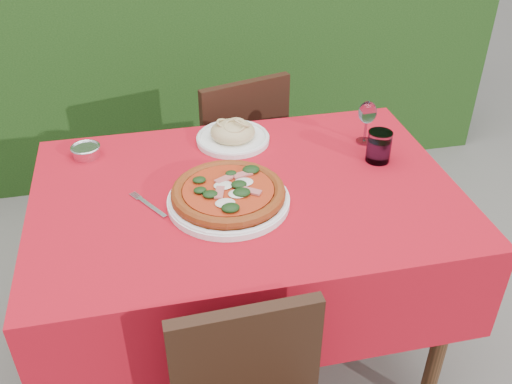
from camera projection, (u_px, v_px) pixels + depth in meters
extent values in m
plane|color=#605D57|center=(248.00, 355.00, 2.12)|extent=(60.00, 60.00, 0.00)
cube|color=black|center=(186.00, 16.00, 2.92)|extent=(3.20, 0.55, 1.60)
cube|color=#4A2A17|center=(246.00, 197.00, 1.72)|extent=(1.20, 0.80, 0.04)
cylinder|color=#4A2A17|center=(442.00, 336.00, 1.75)|extent=(0.05, 0.05, 0.70)
cylinder|color=#4A2A17|center=(86.00, 245.00, 2.11)|extent=(0.05, 0.05, 0.70)
cylinder|color=#4A2A17|center=(361.00, 209.00, 2.30)|extent=(0.05, 0.05, 0.70)
cube|color=red|center=(246.00, 231.00, 1.79)|extent=(1.26, 0.86, 0.32)
cube|color=black|center=(246.00, 370.00, 1.34)|extent=(0.36, 0.05, 0.39)
cube|color=black|center=(229.00, 159.00, 2.52)|extent=(0.46, 0.46, 0.04)
cube|color=black|center=(246.00, 130.00, 2.27)|extent=(0.37, 0.14, 0.41)
cylinder|color=black|center=(245.00, 173.00, 2.82)|extent=(0.03, 0.03, 0.38)
cylinder|color=black|center=(185.00, 190.00, 2.69)|extent=(0.03, 0.03, 0.38)
cylinder|color=black|center=(277.00, 206.00, 2.58)|extent=(0.03, 0.03, 0.38)
cylinder|color=black|center=(213.00, 227.00, 2.46)|extent=(0.03, 0.03, 0.38)
cylinder|color=white|center=(229.00, 201.00, 1.63)|extent=(0.35, 0.35, 0.02)
cylinder|color=#A74517|center=(228.00, 195.00, 1.62)|extent=(0.34, 0.34, 0.02)
cylinder|color=maroon|center=(228.00, 190.00, 1.61)|extent=(0.28, 0.28, 0.01)
cylinder|color=white|center=(233.00, 139.00, 1.94)|extent=(0.25, 0.25, 0.02)
ellipsoid|color=tan|center=(233.00, 132.00, 1.92)|extent=(0.17, 0.17, 0.07)
cylinder|color=silver|center=(379.00, 146.00, 1.81)|extent=(0.08, 0.08, 0.10)
cylinder|color=#8FB4C2|center=(378.00, 151.00, 1.82)|extent=(0.07, 0.07, 0.07)
cylinder|color=silver|center=(364.00, 141.00, 1.94)|extent=(0.05, 0.05, 0.01)
cylinder|color=silver|center=(365.00, 131.00, 1.92)|extent=(0.01, 0.01, 0.08)
ellipsoid|color=silver|center=(368.00, 112.00, 1.88)|extent=(0.06, 0.06, 0.08)
cube|color=silver|center=(152.00, 207.00, 1.62)|extent=(0.11, 0.16, 0.00)
cylinder|color=silver|center=(86.00, 152.00, 1.85)|extent=(0.09, 0.09, 0.03)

